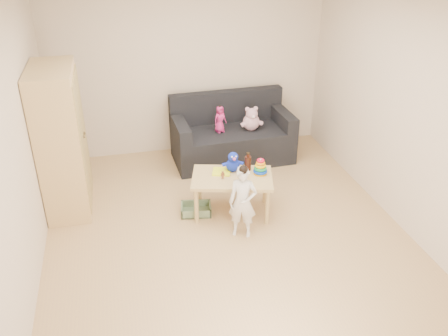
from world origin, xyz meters
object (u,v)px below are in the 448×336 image
object	(u,v)px
sofa	(232,144)
play_table	(232,195)
wardrobe	(61,141)
toddler	(243,203)

from	to	relation	value
sofa	play_table	world-z (taller)	play_table
wardrobe	sofa	world-z (taller)	wardrobe
play_table	toddler	xyz separation A→B (m)	(-0.00, -0.47, 0.17)
play_table	wardrobe	bearing A→B (deg)	161.64
play_table	sofa	bearing A→B (deg)	75.43
wardrobe	sofa	distance (m)	2.48
wardrobe	toddler	xyz separation A→B (m)	(1.91, -1.10, -0.46)
play_table	toddler	world-z (taller)	toddler
sofa	play_table	bearing A→B (deg)	-106.75
wardrobe	toddler	bearing A→B (deg)	-30.05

